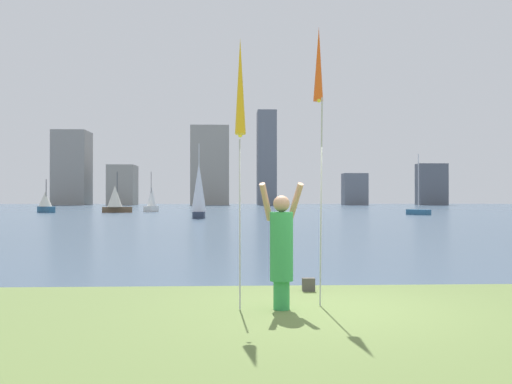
{
  "coord_description": "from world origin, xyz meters",
  "views": [
    {
      "loc": [
        -1.47,
        -8.92,
        1.74
      ],
      "look_at": [
        -0.46,
        14.38,
        1.9
      ],
      "focal_mm": 40.64,
      "sensor_mm": 36.0,
      "label": 1
    }
  ],
  "objects_px": {
    "kite_flag_left": "(240,91)",
    "sailboat_0": "(418,211)",
    "person": "(281,247)",
    "sailboat_5": "(45,202)",
    "sailboat_2": "(199,192)",
    "kite_flag_right": "(319,72)",
    "sailboat_6": "(115,198)",
    "sailboat_3": "(151,201)",
    "bag": "(309,285)"
  },
  "relations": [
    {
      "from": "kite_flag_left",
      "to": "sailboat_0",
      "type": "xyz_separation_m",
      "value": [
        17.22,
        44.29,
        -2.96
      ]
    },
    {
      "from": "person",
      "to": "sailboat_5",
      "type": "height_order",
      "value": "sailboat_5"
    },
    {
      "from": "sailboat_2",
      "to": "sailboat_5",
      "type": "bearing_deg",
      "value": 136.53
    },
    {
      "from": "kite_flag_right",
      "to": "sailboat_6",
      "type": "xyz_separation_m",
      "value": [
        -13.53,
        51.95,
        -2.22
      ]
    },
    {
      "from": "sailboat_0",
      "to": "sailboat_2",
      "type": "bearing_deg",
      "value": -159.78
    },
    {
      "from": "person",
      "to": "sailboat_2",
      "type": "xyz_separation_m",
      "value": [
        -3.29,
        36.73,
        1.12
      ]
    },
    {
      "from": "sailboat_0",
      "to": "sailboat_2",
      "type": "xyz_separation_m",
      "value": [
        -19.88,
        -7.32,
        1.74
      ]
    },
    {
      "from": "person",
      "to": "sailboat_3",
      "type": "relative_size",
      "value": 0.44
    },
    {
      "from": "sailboat_0",
      "to": "person",
      "type": "bearing_deg",
      "value": -110.63
    },
    {
      "from": "bag",
      "to": "sailboat_6",
      "type": "distance_m",
      "value": 52.46
    },
    {
      "from": "kite_flag_right",
      "to": "sailboat_2",
      "type": "bearing_deg",
      "value": 96.17
    },
    {
      "from": "sailboat_5",
      "to": "sailboat_0",
      "type": "bearing_deg",
      "value": -13.35
    },
    {
      "from": "kite_flag_left",
      "to": "sailboat_6",
      "type": "xyz_separation_m",
      "value": [
        -12.25,
        52.57,
        -1.79
      ]
    },
    {
      "from": "kite_flag_right",
      "to": "person",
      "type": "bearing_deg",
      "value": -148.51
    },
    {
      "from": "sailboat_5",
      "to": "sailboat_6",
      "type": "bearing_deg",
      "value": -3.59
    },
    {
      "from": "sailboat_2",
      "to": "kite_flag_right",
      "type": "bearing_deg",
      "value": -83.83
    },
    {
      "from": "kite_flag_left",
      "to": "bag",
      "type": "xyz_separation_m",
      "value": [
        1.28,
        1.91,
        -3.18
      ]
    },
    {
      "from": "person",
      "to": "sailboat_5",
      "type": "relative_size",
      "value": 0.56
    },
    {
      "from": "kite_flag_right",
      "to": "sailboat_6",
      "type": "height_order",
      "value": "kite_flag_right"
    },
    {
      "from": "kite_flag_right",
      "to": "sailboat_2",
      "type": "distance_m",
      "value": 36.59
    },
    {
      "from": "kite_flag_right",
      "to": "sailboat_0",
      "type": "bearing_deg",
      "value": 69.93
    },
    {
      "from": "sailboat_2",
      "to": "sailboat_5",
      "type": "height_order",
      "value": "sailboat_2"
    },
    {
      "from": "person",
      "to": "sailboat_3",
      "type": "distance_m",
      "value": 55.83
    },
    {
      "from": "sailboat_0",
      "to": "sailboat_6",
      "type": "xyz_separation_m",
      "value": [
        -29.48,
        8.28,
        1.17
      ]
    },
    {
      "from": "sailboat_5",
      "to": "kite_flag_left",
      "type": "bearing_deg",
      "value": -69.71
    },
    {
      "from": "bag",
      "to": "sailboat_5",
      "type": "relative_size",
      "value": 0.07
    },
    {
      "from": "kite_flag_right",
      "to": "sailboat_6",
      "type": "relative_size",
      "value": 1.04
    },
    {
      "from": "sailboat_5",
      "to": "sailboat_6",
      "type": "distance_m",
      "value": 7.38
    },
    {
      "from": "sailboat_3",
      "to": "kite_flag_right",
      "type": "bearing_deg",
      "value": -79.51
    },
    {
      "from": "person",
      "to": "kite_flag_left",
      "type": "xyz_separation_m",
      "value": [
        -0.64,
        -0.24,
        2.34
      ]
    },
    {
      "from": "kite_flag_right",
      "to": "sailboat_5",
      "type": "distance_m",
      "value": 56.48
    },
    {
      "from": "sailboat_2",
      "to": "sailboat_5",
      "type": "distance_m",
      "value": 23.38
    },
    {
      "from": "sailboat_5",
      "to": "sailboat_6",
      "type": "relative_size",
      "value": 0.81
    },
    {
      "from": "sailboat_0",
      "to": "sailboat_3",
      "type": "xyz_separation_m",
      "value": [
        -26.07,
        10.96,
        0.88
      ]
    },
    {
      "from": "sailboat_0",
      "to": "sailboat_2",
      "type": "height_order",
      "value": "sailboat_2"
    },
    {
      "from": "sailboat_5",
      "to": "kite_flag_right",
      "type": "bearing_deg",
      "value": -68.28
    },
    {
      "from": "sailboat_2",
      "to": "sailboat_3",
      "type": "bearing_deg",
      "value": 108.7
    },
    {
      "from": "kite_flag_left",
      "to": "sailboat_5",
      "type": "xyz_separation_m",
      "value": [
        -19.61,
        53.04,
        -2.19
      ]
    },
    {
      "from": "bag",
      "to": "sailboat_3",
      "type": "bearing_deg",
      "value": 100.75
    },
    {
      "from": "sailboat_2",
      "to": "kite_flag_left",
      "type": "bearing_deg",
      "value": -85.89
    },
    {
      "from": "kite_flag_left",
      "to": "sailboat_2",
      "type": "xyz_separation_m",
      "value": [
        -2.66,
        36.97,
        -1.23
      ]
    },
    {
      "from": "bag",
      "to": "person",
      "type": "bearing_deg",
      "value": -110.99
    },
    {
      "from": "sailboat_3",
      "to": "sailboat_5",
      "type": "distance_m",
      "value": 10.99
    },
    {
      "from": "kite_flag_right",
      "to": "sailboat_3",
      "type": "distance_m",
      "value": 55.61
    },
    {
      "from": "kite_flag_left",
      "to": "sailboat_2",
      "type": "relative_size",
      "value": 0.7
    },
    {
      "from": "person",
      "to": "sailboat_3",
      "type": "bearing_deg",
      "value": 94.59
    },
    {
      "from": "bag",
      "to": "sailboat_2",
      "type": "distance_m",
      "value": 35.33
    },
    {
      "from": "sailboat_5",
      "to": "sailboat_2",
      "type": "bearing_deg",
      "value": -43.47
    },
    {
      "from": "bag",
      "to": "sailboat_3",
      "type": "xyz_separation_m",
      "value": [
        -10.13,
        53.34,
        1.1
      ]
    },
    {
      "from": "person",
      "to": "kite_flag_right",
      "type": "relative_size",
      "value": 0.44
    }
  ]
}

